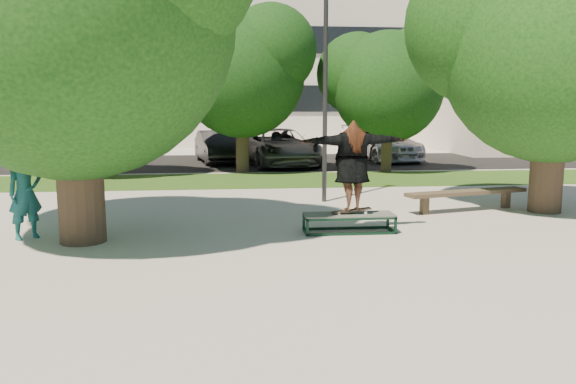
{
  "coord_description": "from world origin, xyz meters",
  "views": [
    {
      "loc": [
        -1.45,
        -9.52,
        2.48
      ],
      "look_at": [
        -0.42,
        0.6,
        0.94
      ],
      "focal_mm": 35.0,
      "sensor_mm": 36.0,
      "label": 1
    }
  ],
  "objects": [
    {
      "name": "car_silver_a",
      "position": [
        -7.8,
        15.23,
        0.64
      ],
      "size": [
        1.87,
        3.87,
        1.27
      ],
      "primitive_type": "imported",
      "rotation": [
        0.0,
        0.0,
        -0.1
      ],
      "color": "#B7B7BC",
      "rests_on": "asphalt_strip"
    },
    {
      "name": "skater_rig",
      "position": [
        0.93,
        1.29,
        1.34
      ],
      "size": [
        2.23,
        0.79,
        1.85
      ],
      "rotation": [
        0.0,
        0.0,
        3.23
      ],
      "color": "white",
      "rests_on": "grind_box"
    },
    {
      "name": "bench",
      "position": [
        4.19,
        3.3,
        0.42
      ],
      "size": [
        3.25,
        1.26,
        0.5
      ],
      "rotation": [
        0.0,
        0.0,
        0.26
      ],
      "color": "#4B3F2D",
      "rests_on": "ground"
    },
    {
      "name": "bg_tree_right",
      "position": [
        4.43,
        11.57,
        3.49
      ],
      "size": [
        5.04,
        4.31,
        5.43
      ],
      "color": "#38281E",
      "rests_on": "ground"
    },
    {
      "name": "lamppost",
      "position": [
        1.0,
        5.0,
        3.15
      ],
      "size": [
        0.25,
        0.15,
        6.11
      ],
      "color": "#2D2D30",
      "rests_on": "ground"
    },
    {
      "name": "bg_tree_left",
      "position": [
        -6.57,
        11.07,
        3.73
      ],
      "size": [
        5.28,
        4.51,
        5.77
      ],
      "color": "#38281E",
      "rests_on": "ground"
    },
    {
      "name": "grass_strip",
      "position": [
        1.0,
        9.5,
        0.01
      ],
      "size": [
        30.0,
        4.0,
        0.02
      ],
      "primitive_type": "cube",
      "color": "#254915",
      "rests_on": "ground"
    },
    {
      "name": "office_building",
      "position": [
        -2.0,
        31.98,
        8.0
      ],
      "size": [
        30.0,
        14.12,
        16.0
      ],
      "color": "beige",
      "rests_on": "ground"
    },
    {
      "name": "ground",
      "position": [
        0.0,
        0.0,
        0.0
      ],
      "size": [
        120.0,
        120.0,
        0.0
      ],
      "primitive_type": "plane",
      "color": "#A9A19B",
      "rests_on": "ground"
    },
    {
      "name": "tree_right",
      "position": [
        5.92,
        3.08,
        4.09
      ],
      "size": [
        6.24,
        5.33,
        6.51
      ],
      "color": "#38281E",
      "rests_on": "ground"
    },
    {
      "name": "side_building",
      "position": [
        18.0,
        22.0,
        4.0
      ],
      "size": [
        15.0,
        10.0,
        8.0
      ],
      "primitive_type": "cube",
      "color": "beige",
      "rests_on": "ground"
    },
    {
      "name": "bg_tree_mid",
      "position": [
        -1.08,
        12.08,
        4.02
      ],
      "size": [
        5.76,
        4.92,
        6.24
      ],
      "color": "#38281E",
      "rests_on": "ground"
    },
    {
      "name": "bystander",
      "position": [
        -5.32,
        1.38,
        0.87
      ],
      "size": [
        0.75,
        0.74,
        1.75
      ],
      "primitive_type": "imported",
      "rotation": [
        0.0,
        0.0,
        0.73
      ],
      "color": "#195B60",
      "rests_on": "ground"
    },
    {
      "name": "car_dark",
      "position": [
        -2.02,
        15.79,
        0.72
      ],
      "size": [
        2.34,
        4.6,
        1.44
      ],
      "primitive_type": "imported",
      "rotation": [
        0.0,
        0.0,
        0.19
      ],
      "color": "black",
      "rests_on": "asphalt_strip"
    },
    {
      "name": "car_silver_b",
      "position": [
        5.65,
        16.5,
        0.83
      ],
      "size": [
        3.17,
        5.98,
        1.65
      ],
      "primitive_type": "imported",
      "rotation": [
        0.0,
        0.0,
        0.16
      ],
      "color": "silver",
      "rests_on": "asphalt_strip"
    },
    {
      "name": "asphalt_strip",
      "position": [
        0.0,
        16.0,
        0.01
      ],
      "size": [
        40.0,
        8.0,
        0.01
      ],
      "primitive_type": "cube",
      "color": "black",
      "rests_on": "ground"
    },
    {
      "name": "grind_box",
      "position": [
        0.88,
        1.29,
        0.19
      ],
      "size": [
        1.8,
        0.6,
        0.38
      ],
      "color": "black",
      "rests_on": "ground"
    },
    {
      "name": "car_grey",
      "position": [
        0.62,
        14.39,
        0.78
      ],
      "size": [
        3.52,
        6.01,
        1.57
      ],
      "primitive_type": "imported",
      "rotation": [
        0.0,
        0.0,
        0.17
      ],
      "color": "#58585D",
      "rests_on": "asphalt_strip"
    }
  ]
}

